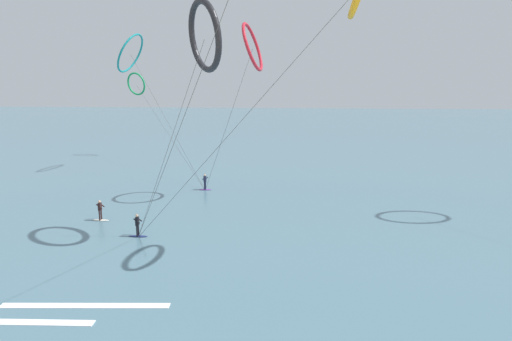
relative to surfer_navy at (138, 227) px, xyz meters
name	(u,v)px	position (x,y,z in m)	size (l,w,h in m)	color
sea_water	(288,127)	(8.59, 85.75, -0.78)	(400.00, 200.00, 0.08)	slate
surfer_navy	(138,227)	(0.00, 0.00, 0.00)	(1.40, 0.59, 1.70)	navy
surfer_ivory	(100,212)	(-4.44, 3.34, 0.00)	(1.40, 0.60, 1.70)	silver
surfer_violet	(205,183)	(1.78, 14.44, 0.00)	(1.40, 0.72, 1.70)	purple
kite_emerald	(136,84)	(-13.36, 35.51, 10.35)	(16.99, 22.25, 12.96)	#199351
kite_crimson	(253,47)	(7.20, 11.25, 13.50)	(6.57, 5.56, 16.54)	red
kite_teal	(130,53)	(-9.70, 24.72, 14.07)	(13.02, 13.05, 17.31)	teal
kite_charcoal	(204,36)	(5.25, 0.06, 13.25)	(7.07, 4.49, 16.45)	black
wave_crest_mid	(5,323)	(-1.87, -11.72, -0.76)	(8.33, 0.50, 0.12)	white
wave_crest_far	(85,307)	(1.09, -9.93, -0.76)	(8.46, 0.50, 0.12)	white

